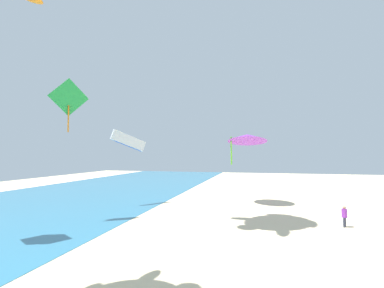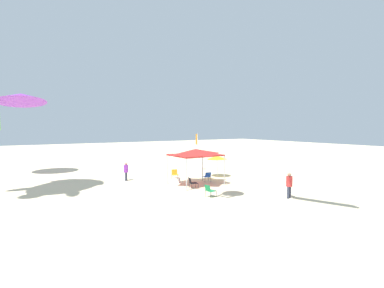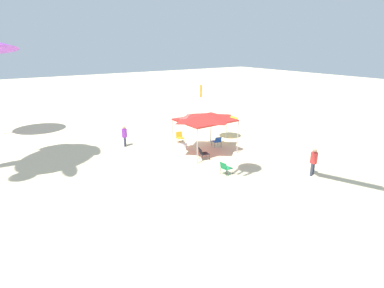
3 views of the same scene
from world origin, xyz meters
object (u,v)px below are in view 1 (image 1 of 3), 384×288
Objects in this scene: kite_delta_purple at (247,138)px; person_far_stroller at (344,215)px; kite_diamond_green at (69,99)px; kite_parafoil_white at (129,141)px.

person_far_stroller is at bearing -49.74° from kite_delta_purple.
kite_delta_purple is at bearing -176.40° from kite_diamond_green.
kite_delta_purple is (8.09, 7.39, 6.37)m from person_far_stroller.
person_far_stroller is 0.50× the size of kite_parafoil_white.
kite_parafoil_white is at bearing -137.25° from kite_diamond_green.
kite_delta_purple is at bearing -108.50° from person_far_stroller.
person_far_stroller is 12.67m from kite_delta_purple.
kite_delta_purple is (3.97, -12.56, 0.39)m from kite_parafoil_white.
kite_parafoil_white is 8.32m from kite_diamond_green.
kite_diamond_green is at bearing -51.83° from person_far_stroller.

